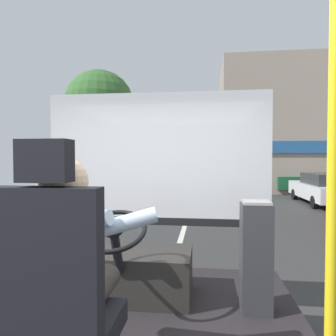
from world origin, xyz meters
TOP-DOWN VIEW (x-y plane):
  - ground at (0.00, 8.80)m, footprint 18.00×44.00m
  - driver_seat at (-0.13, -0.44)m, footprint 0.48×0.48m
  - bus_driver at (-0.13, -0.33)m, footprint 0.83×0.59m
  - steering_console at (-0.13, 0.84)m, footprint 1.10×0.96m
  - handrail_pole at (1.04, -0.48)m, footprint 0.04×0.04m
  - fare_box at (0.94, 0.71)m, footprint 0.23×0.23m
  - windshield_panel at (0.00, 1.62)m, footprint 2.50×0.08m
  - street_tree at (-3.80, 10.46)m, footprint 2.84×2.84m
  - shop_building at (6.87, 16.52)m, footprint 10.79×5.02m
  - parked_car_white at (5.38, 10.97)m, footprint 1.94×3.97m
  - parked_car_green at (5.03, 15.94)m, footprint 1.81×4.25m

SIDE VIEW (x-z plane):
  - ground at x=0.00m, z-range -0.05..0.00m
  - parked_car_white at x=5.38m, z-range 0.02..1.25m
  - parked_car_green at x=5.03m, z-range 0.02..1.42m
  - steering_console at x=-0.13m, z-range 0.43..1.24m
  - fare_box at x=0.94m, z-range 0.61..1.49m
  - driver_seat at x=-0.13m, z-range 0.51..1.80m
  - bus_driver at x=-0.13m, z-range 0.95..1.74m
  - windshield_panel at x=0.00m, z-range 0.92..2.40m
  - handrail_pole at x=1.04m, z-range 0.61..2.89m
  - shop_building at x=6.87m, z-range 0.00..7.19m
  - street_tree at x=-3.80m, z-range 1.28..6.73m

